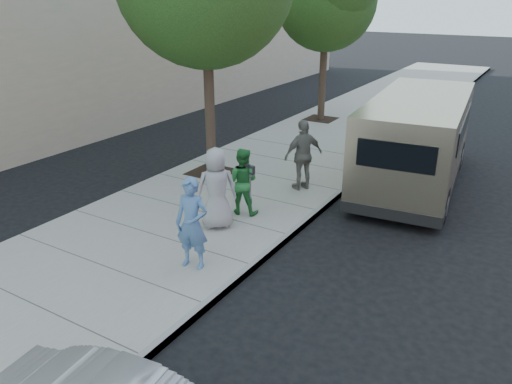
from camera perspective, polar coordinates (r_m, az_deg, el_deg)
ground at (r=11.53m, az=-2.75°, el=-3.83°), size 120.00×120.00×0.00m
sidewalk at (r=12.04m, az=-6.72°, el=-2.42°), size 5.00×60.00×0.15m
curb_face at (r=10.84m, az=3.61°, el=-5.18°), size 0.12×60.00×0.16m
parking_meter at (r=11.30m, az=-0.69°, el=1.43°), size 0.27×0.15×1.24m
van at (r=14.21m, az=17.89°, el=5.76°), size 2.84×6.83×2.47m
person_officer at (r=9.28m, az=-7.33°, el=-3.59°), size 0.72×0.54×1.78m
person_green_shirt at (r=11.52m, az=-1.59°, el=1.24°), size 0.90×0.78×1.58m
person_gray_shirt at (r=10.81m, az=-4.53°, el=0.41°), size 1.05×1.02×1.81m
person_striped_polo at (r=13.00m, az=5.44°, el=4.23°), size 0.98×1.16×1.86m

